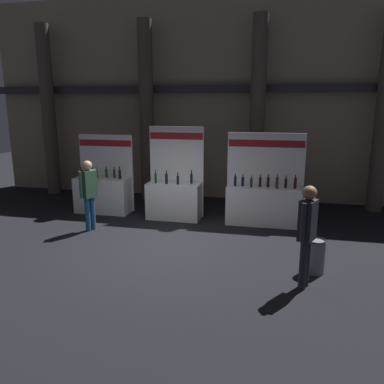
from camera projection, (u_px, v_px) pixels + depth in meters
The scene contains 8 objects.
ground_plane at pixel (161, 247), 8.43m from camera, with size 28.92×28.92×0.00m, color black.
hall_colonnade at pixel (204, 101), 12.25m from camera, with size 14.46×1.01×6.36m.
exhibitor_booth_0 at pixel (103, 192), 10.99m from camera, with size 1.62×0.72×2.20m.
exhibitor_booth_1 at pixel (174, 196), 10.40m from camera, with size 1.50×0.66×2.46m.
exhibitor_booth_2 at pixel (264, 202), 9.90m from camera, with size 1.98×0.66×2.33m.
trash_bin at pixel (315, 256), 7.09m from camera, with size 0.36×0.36×0.64m.
visitor_3 at pixel (307, 228), 6.34m from camera, with size 0.34×0.48×1.78m.
visitor_4 at pixel (89, 189), 9.31m from camera, with size 0.38×0.47×1.74m.
Camera 1 is at (2.39, -7.60, 3.08)m, focal length 35.98 mm.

